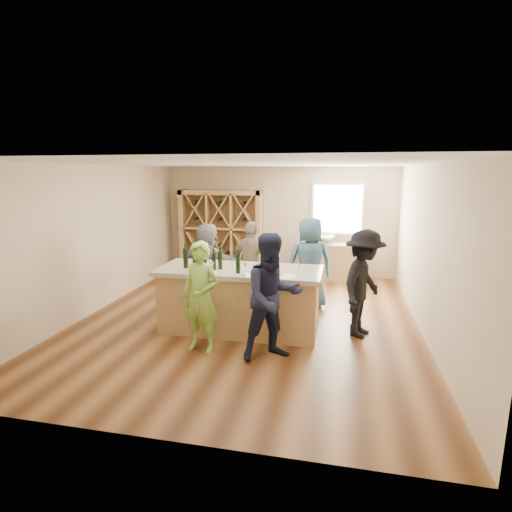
% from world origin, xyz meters
% --- Properties ---
extents(floor, '(6.00, 7.00, 0.10)m').
position_xyz_m(floor, '(0.00, 0.00, -0.05)').
color(floor, brown).
rests_on(floor, ground).
extents(ceiling, '(6.00, 7.00, 0.10)m').
position_xyz_m(ceiling, '(0.00, 0.00, 2.85)').
color(ceiling, white).
rests_on(ceiling, ground).
extents(wall_back, '(6.00, 0.10, 2.80)m').
position_xyz_m(wall_back, '(0.00, 3.55, 1.40)').
color(wall_back, '#C6B08F').
rests_on(wall_back, ground).
extents(wall_front, '(6.00, 0.10, 2.80)m').
position_xyz_m(wall_front, '(0.00, -3.55, 1.40)').
color(wall_front, '#C6B08F').
rests_on(wall_front, ground).
extents(wall_left, '(0.10, 7.00, 2.80)m').
position_xyz_m(wall_left, '(-3.05, 0.00, 1.40)').
color(wall_left, '#C6B08F').
rests_on(wall_left, ground).
extents(wall_right, '(0.10, 7.00, 2.80)m').
position_xyz_m(wall_right, '(3.05, 0.00, 1.40)').
color(wall_right, '#C6B08F').
rests_on(wall_right, ground).
extents(window_frame, '(1.30, 0.06, 1.30)m').
position_xyz_m(window_frame, '(1.50, 3.47, 1.75)').
color(window_frame, white).
rests_on(window_frame, wall_back).
extents(window_pane, '(1.18, 0.01, 1.18)m').
position_xyz_m(window_pane, '(1.50, 3.44, 1.75)').
color(window_pane, white).
rests_on(window_pane, wall_back).
extents(wine_rack, '(2.20, 0.45, 2.20)m').
position_xyz_m(wine_rack, '(-1.50, 3.27, 1.10)').
color(wine_rack, tan).
rests_on(wine_rack, floor).
extents(back_counter_base, '(1.60, 0.58, 0.86)m').
position_xyz_m(back_counter_base, '(1.40, 3.20, 0.43)').
color(back_counter_base, tan).
rests_on(back_counter_base, floor).
extents(back_counter_top, '(1.70, 0.62, 0.06)m').
position_xyz_m(back_counter_top, '(1.40, 3.20, 0.89)').
color(back_counter_top, '#A99E8A').
rests_on(back_counter_top, back_counter_base).
extents(sink, '(0.54, 0.54, 0.19)m').
position_xyz_m(sink, '(1.20, 3.20, 1.01)').
color(sink, silver).
rests_on(sink, back_counter_top).
extents(faucet, '(0.02, 0.02, 0.30)m').
position_xyz_m(faucet, '(1.20, 3.38, 1.07)').
color(faucet, silver).
rests_on(faucet, back_counter_top).
extents(tasting_counter_base, '(2.60, 1.00, 1.00)m').
position_xyz_m(tasting_counter_base, '(-0.03, -0.52, 0.50)').
color(tasting_counter_base, tan).
rests_on(tasting_counter_base, floor).
extents(tasting_counter_top, '(2.72, 1.12, 0.08)m').
position_xyz_m(tasting_counter_top, '(-0.03, -0.52, 1.04)').
color(tasting_counter_top, '#A99E8A').
rests_on(tasting_counter_top, tasting_counter_base).
extents(wine_bottle_a, '(0.09, 0.09, 0.33)m').
position_xyz_m(wine_bottle_a, '(-0.92, -0.67, 1.24)').
color(wine_bottle_a, black).
rests_on(wine_bottle_a, tasting_counter_top).
extents(wine_bottle_b, '(0.08, 0.08, 0.33)m').
position_xyz_m(wine_bottle_b, '(-0.72, -0.76, 1.25)').
color(wine_bottle_b, black).
rests_on(wine_bottle_b, tasting_counter_top).
extents(wine_bottle_c, '(0.09, 0.09, 0.32)m').
position_xyz_m(wine_bottle_c, '(-0.59, -0.66, 1.24)').
color(wine_bottle_c, black).
rests_on(wine_bottle_c, tasting_counter_top).
extents(wine_bottle_d, '(0.09, 0.09, 0.28)m').
position_xyz_m(wine_bottle_d, '(-0.41, -0.71, 1.22)').
color(wine_bottle_d, black).
rests_on(wine_bottle_d, tasting_counter_top).
extents(wine_bottle_e, '(0.07, 0.07, 0.30)m').
position_xyz_m(wine_bottle_e, '(-0.33, -0.63, 1.23)').
color(wine_bottle_e, black).
rests_on(wine_bottle_e, tasting_counter_top).
extents(wine_glass_a, '(0.09, 0.09, 0.20)m').
position_xyz_m(wine_glass_a, '(-0.35, -0.97, 1.18)').
color(wine_glass_a, white).
rests_on(wine_glass_a, tasting_counter_top).
extents(wine_glass_b, '(0.08, 0.08, 0.20)m').
position_xyz_m(wine_glass_b, '(0.16, -0.96, 1.18)').
color(wine_glass_b, white).
rests_on(wine_glass_b, tasting_counter_top).
extents(wine_glass_c, '(0.07, 0.07, 0.16)m').
position_xyz_m(wine_glass_c, '(0.68, -0.99, 1.16)').
color(wine_glass_c, white).
rests_on(wine_glass_c, tasting_counter_top).
extents(wine_glass_d, '(0.09, 0.09, 0.19)m').
position_xyz_m(wine_glass_d, '(0.41, -0.70, 1.17)').
color(wine_glass_d, white).
rests_on(wine_glass_d, tasting_counter_top).
extents(wine_glass_e, '(0.08, 0.08, 0.17)m').
position_xyz_m(wine_glass_e, '(0.97, -0.80, 1.17)').
color(wine_glass_e, white).
rests_on(wine_glass_e, tasting_counter_top).
extents(tasting_menu_a, '(0.33, 0.39, 0.00)m').
position_xyz_m(tasting_menu_a, '(-0.42, -0.96, 1.08)').
color(tasting_menu_a, white).
rests_on(tasting_menu_a, tasting_counter_top).
extents(tasting_menu_b, '(0.30, 0.34, 0.00)m').
position_xyz_m(tasting_menu_b, '(0.26, -0.90, 1.08)').
color(tasting_menu_b, white).
rests_on(tasting_menu_b, tasting_counter_top).
extents(tasting_menu_c, '(0.32, 0.37, 0.00)m').
position_xyz_m(tasting_menu_c, '(0.84, -0.89, 1.08)').
color(tasting_menu_c, white).
rests_on(tasting_menu_c, tasting_counter_top).
extents(person_near_left, '(0.68, 0.55, 1.67)m').
position_xyz_m(person_near_left, '(-0.39, -1.42, 0.84)').
color(person_near_left, '#8CC64C').
rests_on(person_near_left, floor).
extents(person_near_right, '(1.01, 0.89, 1.83)m').
position_xyz_m(person_near_right, '(0.69, -1.46, 0.92)').
color(person_near_right, '#191E38').
rests_on(person_near_right, floor).
extents(person_server, '(0.92, 1.26, 1.77)m').
position_xyz_m(person_server, '(1.99, -0.34, 0.88)').
color(person_server, black).
rests_on(person_server, floor).
extents(person_far_mid, '(1.13, 0.86, 1.72)m').
position_xyz_m(person_far_mid, '(-0.10, 0.75, 0.86)').
color(person_far_mid, gray).
rests_on(person_far_mid, floor).
extents(person_far_right, '(1.04, 0.86, 1.83)m').
position_xyz_m(person_far_right, '(1.03, 0.86, 0.91)').
color(person_far_right, '#335972').
rests_on(person_far_right, floor).
extents(person_far_left, '(1.63, 1.07, 1.66)m').
position_xyz_m(person_far_left, '(-1.04, 0.82, 0.83)').
color(person_far_left, slate).
rests_on(person_far_left, floor).
extents(wine_bottle_f, '(0.07, 0.07, 0.30)m').
position_xyz_m(wine_bottle_f, '(0.02, -0.82, 1.23)').
color(wine_bottle_f, black).
rests_on(wine_bottle_f, tasting_counter_top).
extents(wine_glass_f, '(0.07, 0.07, 0.18)m').
position_xyz_m(wine_glass_f, '(-0.08, -0.32, 1.17)').
color(wine_glass_f, white).
rests_on(wine_glass_f, tasting_counter_top).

